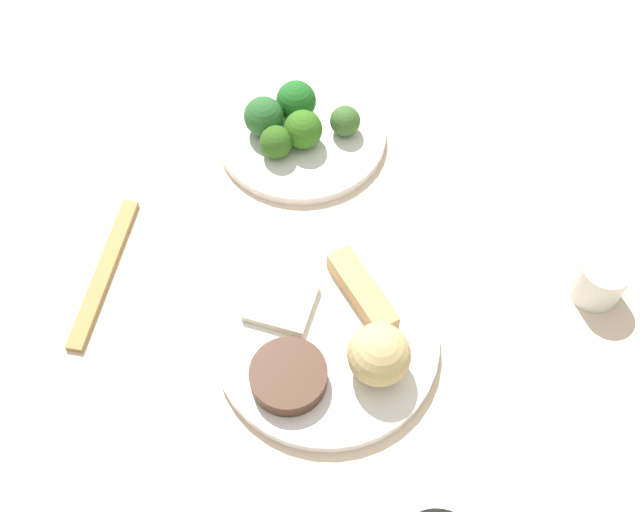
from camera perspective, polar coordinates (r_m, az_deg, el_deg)
tabletop at (r=0.85m, az=1.37°, el=-7.15°), size 2.20×2.20×0.02m
main_plate at (r=0.84m, az=0.50°, el=-6.63°), size 0.26×0.26×0.02m
rice_scoop at (r=0.78m, az=4.41°, el=-7.95°), size 0.07×0.07×0.07m
spring_roll at (r=0.84m, az=3.31°, el=-2.79°), size 0.12×0.07×0.03m
crab_rangoon_wonton at (r=0.85m, az=-3.06°, el=-3.69°), size 0.09×0.09×0.01m
stir_fry_heap at (r=0.80m, az=-2.48°, el=-9.38°), size 0.09×0.09×0.02m
broccoli_plate at (r=1.02m, az=-1.47°, el=9.43°), size 0.23×0.23×0.01m
broccoli_floret_0 at (r=1.00m, az=1.98°, el=10.52°), size 0.04×0.04×0.04m
broccoli_floret_1 at (r=0.98m, az=-1.34°, el=9.87°), size 0.05×0.05×0.05m
broccoli_floret_2 at (r=1.01m, az=-1.88°, el=12.05°), size 0.06×0.06×0.06m
broccoli_floret_3 at (r=1.00m, az=-4.42°, el=10.82°), size 0.05×0.05×0.05m
broccoli_floret_4 at (r=0.97m, az=-3.45°, el=8.89°), size 0.04×0.04×0.04m
teacup at (r=0.91m, az=21.05°, el=-1.76°), size 0.06×0.06×0.06m
chopsticks_pair at (r=0.93m, az=-16.53°, el=-1.18°), size 0.13×0.19×0.01m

